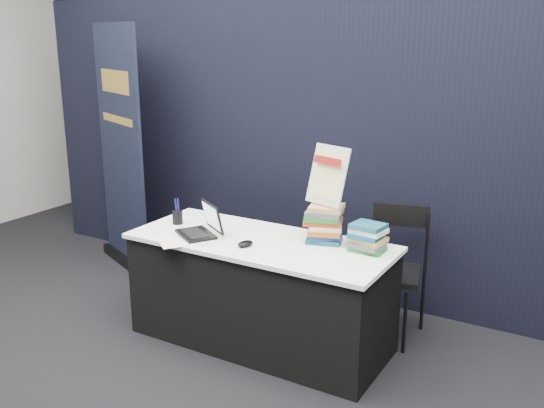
{
  "coord_description": "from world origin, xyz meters",
  "views": [
    {
      "loc": [
        2.02,
        -2.73,
        2.09
      ],
      "look_at": [
        0.09,
        0.55,
        1.02
      ],
      "focal_mm": 40.0,
      "sensor_mm": 36.0,
      "label": 1
    }
  ],
  "objects": [
    {
      "name": "stacking_chair",
      "position": [
        0.72,
        1.14,
        0.51
      ],
      "size": [
        0.51,
        0.52,
        0.92
      ],
      "rotation": [
        0.0,
        0.0,
        0.26
      ],
      "color": "black",
      "rests_on": "floor"
    },
    {
      "name": "floor",
      "position": [
        0.0,
        0.0,
        0.0
      ],
      "size": [
        8.0,
        8.0,
        0.0
      ],
      "primitive_type": "plane",
      "color": "black",
      "rests_on": "ground"
    },
    {
      "name": "brochure_left",
      "position": [
        -0.68,
        0.38,
        0.75
      ],
      "size": [
        0.31,
        0.29,
        0.0
      ],
      "primitive_type": "cube",
      "rotation": [
        0.0,
        0.0,
        0.55
      ],
      "color": "white",
      "rests_on": "display_table"
    },
    {
      "name": "laptop",
      "position": [
        -0.43,
        0.44,
        0.8
      ],
      "size": [
        0.36,
        0.37,
        0.22
      ],
      "rotation": [
        0.0,
        0.0,
        -0.56
      ],
      "color": "black",
      "rests_on": "display_table"
    },
    {
      "name": "pen_cup",
      "position": [
        -0.71,
        0.56,
        0.8
      ],
      "size": [
        0.09,
        0.09,
        0.1
      ],
      "primitive_type": "cylinder",
      "rotation": [
        0.0,
        0.0,
        -0.15
      ],
      "color": "black",
      "rests_on": "display_table"
    },
    {
      "name": "wall_back",
      "position": [
        0.0,
        4.0,
        1.75
      ],
      "size": [
        8.0,
        0.02,
        3.5
      ],
      "primitive_type": "cube",
      "color": "#A7A59D",
      "rests_on": "floor"
    },
    {
      "name": "book_stack_short",
      "position": [
        0.7,
        0.72,
        0.84
      ],
      "size": [
        0.22,
        0.17,
        0.18
      ],
      "rotation": [
        0.0,
        0.0,
        -0.06
      ],
      "color": "#1D6E28",
      "rests_on": "display_table"
    },
    {
      "name": "pullup_banner",
      "position": [
        -1.84,
        1.16,
        0.97
      ],
      "size": [
        0.89,
        0.46,
        2.18
      ],
      "rotation": [
        0.0,
        0.0,
        -0.41
      ],
      "color": "black",
      "rests_on": "floor"
    },
    {
      "name": "drape_partition",
      "position": [
        0.0,
        1.6,
        1.2
      ],
      "size": [
        6.0,
        0.08,
        2.4
      ],
      "primitive_type": "cube",
      "color": "black",
      "rests_on": "floor"
    },
    {
      "name": "mouse",
      "position": [
        -0.02,
        0.4,
        0.77
      ],
      "size": [
        0.1,
        0.13,
        0.04
      ],
      "primitive_type": "ellipsoid",
      "rotation": [
        0.0,
        0.0,
        -0.25
      ],
      "color": "black",
      "rests_on": "display_table"
    },
    {
      "name": "info_sign",
      "position": [
        0.39,
        0.76,
        1.2
      ],
      "size": [
        0.31,
        0.2,
        0.4
      ],
      "rotation": [
        0.0,
        0.0,
        -0.31
      ],
      "color": "black",
      "rests_on": "book_stack_tall"
    },
    {
      "name": "book_stack_tall",
      "position": [
        0.39,
        0.73,
        0.88
      ],
      "size": [
        0.28,
        0.25,
        0.25
      ],
      "rotation": [
        0.0,
        0.0,
        0.34
      ],
      "color": "#184E5B",
      "rests_on": "display_table"
    },
    {
      "name": "display_table",
      "position": [
        0.0,
        0.55,
        0.38
      ],
      "size": [
        1.8,
        0.75,
        0.75
      ],
      "color": "black",
      "rests_on": "floor"
    },
    {
      "name": "brochure_mid",
      "position": [
        -0.5,
        0.26,
        0.75
      ],
      "size": [
        0.38,
        0.36,
        0.0
      ],
      "primitive_type": "cube",
      "rotation": [
        0.0,
        0.0,
        -0.64
      ],
      "color": "white",
      "rests_on": "display_table"
    },
    {
      "name": "brochure_right",
      "position": [
        -0.39,
        0.38,
        0.75
      ],
      "size": [
        0.37,
        0.29,
        0.0
      ],
      "primitive_type": "cube",
      "rotation": [
        0.0,
        0.0,
        -0.18
      ],
      "color": "silver",
      "rests_on": "display_table"
    }
  ]
}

